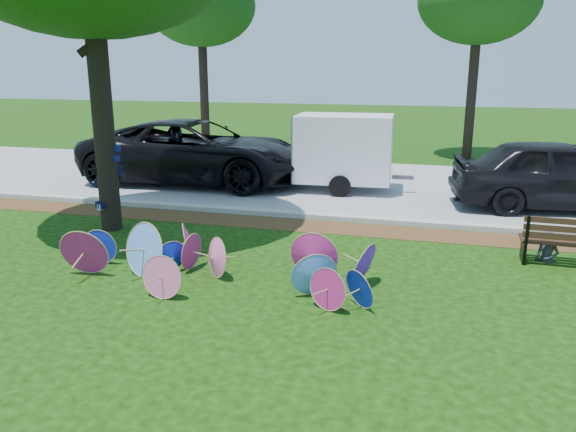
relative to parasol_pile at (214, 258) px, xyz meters
name	(u,v)px	position (x,y,z in m)	size (l,w,h in m)	color
ground	(222,305)	(0.49, -0.91, -0.39)	(90.00, 90.00, 0.00)	black
mulch_strip	(295,225)	(0.49, 3.59, -0.38)	(90.00, 1.00, 0.01)	#472D16
curb	(303,215)	(0.49, 4.29, -0.33)	(90.00, 0.30, 0.12)	#B7B5AD
street	(335,183)	(0.49, 8.44, -0.38)	(90.00, 8.00, 0.01)	gray
parasol_pile	(214,258)	(0.00, 0.00, 0.00)	(5.50, 2.13, 0.96)	#BB2474
black_van	(196,152)	(-3.61, 7.43, 0.56)	(3.16, 6.85, 1.90)	black
dark_pickup	(560,174)	(6.44, 6.73, 0.49)	(2.08, 5.17, 1.76)	black
cargo_trailer	(344,148)	(0.91, 7.49, 0.84)	(2.64, 1.68, 2.45)	white
park_bench	(571,240)	(5.90, 2.41, 0.06)	(1.73, 0.66, 0.90)	black
person_left	(550,232)	(5.55, 2.46, 0.17)	(0.41, 0.27, 1.12)	#323644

